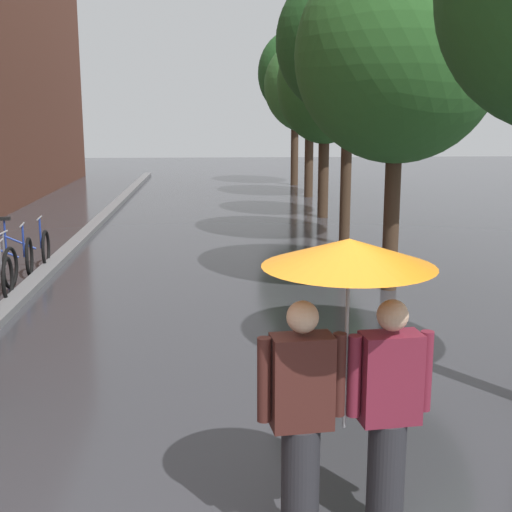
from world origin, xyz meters
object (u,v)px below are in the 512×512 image
object	(u,v)px
street_tree_4	(310,86)
parked_bicycle_8	(17,248)
street_tree_2	(349,42)
couple_under_umbrella	(347,344)
street_tree_1	(398,56)
street_tree_5	(295,74)
street_tree_3	(325,85)

from	to	relation	value
street_tree_4	parked_bicycle_8	xyz separation A→B (m)	(-6.86, -10.45, -3.30)
street_tree_2	couple_under_umbrella	size ratio (longest dim) A/B	2.81
street_tree_1	parked_bicycle_8	bearing A→B (deg)	163.14
street_tree_4	street_tree_5	xyz separation A→B (m)	(-0.05, 3.85, 0.57)
street_tree_2	street_tree_4	world-z (taller)	street_tree_2
parked_bicycle_8	street_tree_2	bearing A→B (deg)	16.41
couple_under_umbrella	street_tree_2	bearing A→B (deg)	79.40
parked_bicycle_8	couple_under_umbrella	bearing A→B (deg)	-62.13
street_tree_2	street_tree_3	distance (m)	3.99
street_tree_2	couple_under_umbrella	bearing A→B (deg)	-100.60
street_tree_5	street_tree_1	bearing A→B (deg)	-91.00
street_tree_2	parked_bicycle_8	xyz separation A→B (m)	(-6.51, -1.92, -3.89)
street_tree_1	parked_bicycle_8	size ratio (longest dim) A/B	4.75
street_tree_2	street_tree_5	distance (m)	12.38
street_tree_5	parked_bicycle_8	world-z (taller)	street_tree_5
parked_bicycle_8	couple_under_umbrella	xyz separation A→B (m)	(4.54, -8.59, 1.02)
street_tree_1	couple_under_umbrella	size ratio (longest dim) A/B	2.57
street_tree_3	street_tree_4	world-z (taller)	street_tree_4
street_tree_3	street_tree_5	world-z (taller)	street_tree_5
street_tree_2	street_tree_3	size ratio (longest dim) A/B	1.14
street_tree_1	street_tree_2	xyz separation A→B (m)	(-0.02, 3.89, 0.57)
parked_bicycle_8	couple_under_umbrella	distance (m)	9.77
street_tree_5	street_tree_2	bearing A→B (deg)	-91.40
street_tree_2	street_tree_3	bearing A→B (deg)	88.13
street_tree_4	couple_under_umbrella	size ratio (longest dim) A/B	2.52
couple_under_umbrella	street_tree_3	bearing A→B (deg)	81.75
street_tree_4	couple_under_umbrella	world-z (taller)	street_tree_4
street_tree_2	parked_bicycle_8	size ratio (longest dim) A/B	5.18
street_tree_5	parked_bicycle_8	size ratio (longest dim) A/B	5.24
street_tree_3	street_tree_4	distance (m)	4.62
street_tree_5	couple_under_umbrella	distance (m)	23.17
street_tree_2	couple_under_umbrella	distance (m)	11.07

